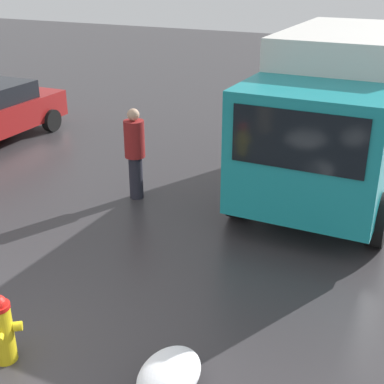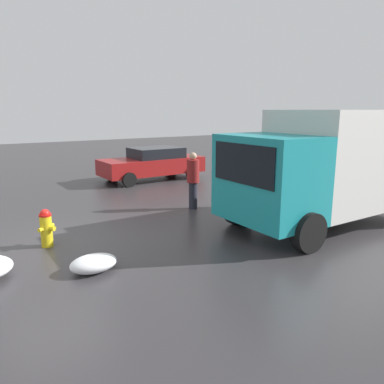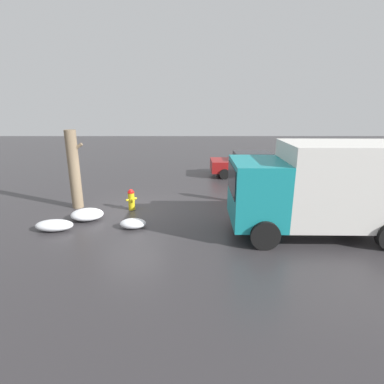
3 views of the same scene
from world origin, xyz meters
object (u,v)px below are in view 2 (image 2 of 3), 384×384
at_px(pedestrian, 193,178).
at_px(parked_car, 153,163).
at_px(delivery_truck, 328,164).
at_px(fire_hydrant, 46,227).

relative_size(pedestrian, parked_car, 0.39).
bearing_deg(delivery_truck, parked_car, 6.11).
xyz_separation_m(delivery_truck, parked_car, (-0.79, 8.60, -0.91)).
relative_size(fire_hydrant, pedestrian, 0.49).
bearing_deg(parked_car, fire_hydrant, 135.45).
relative_size(fire_hydrant, delivery_truck, 0.15).
bearing_deg(delivery_truck, pedestrian, 33.23).
xyz_separation_m(pedestrian, parked_car, (1.33, 5.25, -0.23)).
height_order(fire_hydrant, parked_car, parked_car).
bearing_deg(pedestrian, fire_hydrant, -156.34).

